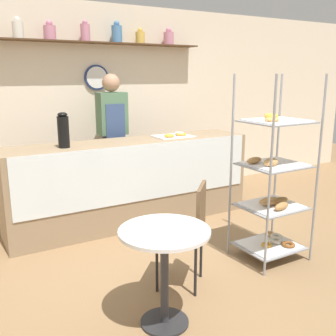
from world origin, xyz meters
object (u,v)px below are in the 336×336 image
at_px(cafe_table, 164,254).
at_px(donut_tray_counter, 175,135).
at_px(coffee_carafe, 63,130).
at_px(person_worker, 113,135).
at_px(cafe_chair, 190,224).
at_px(pastry_rack, 273,187).

xyz_separation_m(cafe_table, donut_tray_counter, (1.27, 1.97, 0.48)).
bearing_deg(coffee_carafe, person_worker, 38.28).
distance_m(person_worker, donut_tray_counter, 0.84).
height_order(cafe_table, coffee_carafe, coffee_carafe).
height_order(cafe_chair, coffee_carafe, coffee_carafe).
bearing_deg(cafe_table, person_worker, 75.29).
bearing_deg(cafe_table, donut_tray_counter, 57.32).
bearing_deg(cafe_chair, pastry_rack, 135.84).
xyz_separation_m(pastry_rack, person_worker, (-0.76, 2.15, 0.27)).
relative_size(cafe_table, coffee_carafe, 1.95).
distance_m(pastry_rack, cafe_table, 1.50).
distance_m(pastry_rack, person_worker, 2.29).
bearing_deg(cafe_chair, coffee_carafe, -116.39).
bearing_deg(cafe_table, pastry_rack, 16.22).
bearing_deg(coffee_carafe, cafe_table, -85.77).
relative_size(pastry_rack, coffee_carafe, 4.74).
bearing_deg(cafe_table, cafe_chair, 38.89).
xyz_separation_m(coffee_carafe, donut_tray_counter, (1.41, 0.05, -0.17)).
height_order(pastry_rack, coffee_carafe, pastry_rack).
xyz_separation_m(pastry_rack, donut_tray_counter, (-0.16, 1.56, 0.30)).
bearing_deg(person_worker, cafe_table, -104.71).
bearing_deg(person_worker, donut_tray_counter, -44.79).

